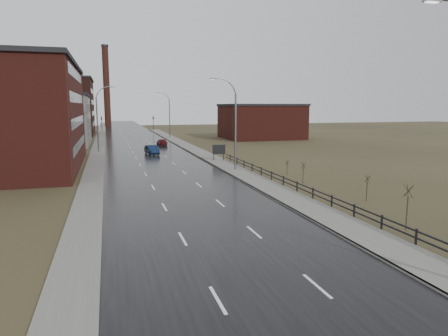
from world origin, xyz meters
TOP-DOWN VIEW (x-y plane):
  - road at (0.00, 60.00)m, footprint 14.00×300.00m
  - sidewalk_right at (8.60, 35.00)m, footprint 3.20×180.00m
  - curb_right at (7.08, 35.00)m, footprint 0.16×180.00m
  - sidewalk_left at (-8.20, 60.00)m, footprint 2.40×260.00m
  - warehouse_mid at (-17.99, 78.00)m, footprint 16.32×20.40m
  - warehouse_far at (-22.99, 108.00)m, footprint 26.52×24.48m
  - building_right at (30.30, 82.00)m, footprint 18.36×16.32m
  - smokestack at (-6.00, 150.00)m, footprint 2.70×2.70m
  - streetlight_right_mid at (8.50, 36.00)m, footprint 3.36×0.28m
  - streetlight_left at (-7.70, 62.00)m, footprint 3.36×0.28m
  - streetlight_right_far at (8.50, 90.00)m, footprint 3.36×0.28m
  - guardrail at (10.30, 18.31)m, footprint 0.10×53.05m
  - shrub_c at (12.10, 9.89)m, footprint 0.71×0.75m
  - shrub_d at (14.46, 17.34)m, footprint 0.54×0.57m
  - shrub_e at (12.95, 25.93)m, footprint 0.53×0.56m
  - shrub_f at (13.55, 31.05)m, footprint 0.42×0.44m
  - billboard at (9.10, 44.78)m, footprint 1.94×0.17m
  - traffic_light_left at (-8.00, 120.00)m, footprint 0.58×2.73m
  - traffic_light_right at (8.00, 120.00)m, footprint 0.58×2.73m
  - car_near at (0.56, 55.56)m, footprint 2.19×4.74m
  - car_far at (4.14, 70.01)m, footprint 1.87×4.25m

SIDE VIEW (x-z plane):
  - road at x=0.00m, z-range 0.00..0.06m
  - sidewalk_left at x=-8.20m, z-range 0.00..0.12m
  - sidewalk_right at x=8.60m, z-range 0.00..0.18m
  - curb_right at x=7.08m, z-range 0.00..0.18m
  - car_far at x=4.14m, z-range 0.00..1.42m
  - guardrail at x=10.30m, z-range 0.16..1.26m
  - car_near at x=0.56m, z-range 0.00..1.51m
  - shrub_f at x=13.55m, z-range 0.05..1.81m
  - shrub_e at x=12.95m, z-range 0.07..2.30m
  - shrub_d at x=14.46m, z-range 0.07..2.35m
  - shrub_c at x=12.10m, z-range 0.10..3.12m
  - billboard at x=9.10m, z-range 0.43..2.85m
  - building_right at x=30.30m, z-range 0.01..8.51m
  - traffic_light_left at x=-8.00m, z-range 1.95..7.25m
  - traffic_light_right at x=8.00m, z-range 1.95..7.25m
  - warehouse_mid at x=-17.99m, z-range 0.01..10.51m
  - streetlight_right_mid at x=8.50m, z-range 0.16..11.51m
  - streetlight_left at x=-7.70m, z-range 0.16..11.51m
  - streetlight_right_far at x=8.50m, z-range 0.16..11.51m
  - warehouse_far at x=-22.99m, z-range 0.01..15.51m
  - smokestack at x=-6.00m, z-range 0.15..30.85m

